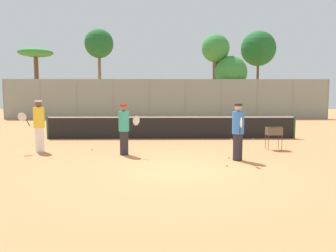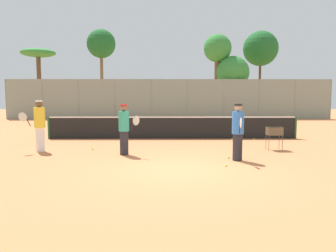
{
  "view_description": "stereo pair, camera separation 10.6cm",
  "coord_description": "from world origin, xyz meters",
  "px_view_note": "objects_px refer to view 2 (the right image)",
  "views": [
    {
      "loc": [
        -0.47,
        -9.01,
        2.09
      ],
      "look_at": [
        -0.26,
        2.52,
        1.0
      ],
      "focal_mm": 35.0,
      "sensor_mm": 36.0,
      "label": 1
    },
    {
      "loc": [
        -0.37,
        -9.02,
        2.09
      ],
      "look_at": [
        -0.26,
        2.52,
        1.0
      ],
      "focal_mm": 35.0,
      "sensor_mm": 36.0,
      "label": 2
    }
  ],
  "objects_px": {
    "player_red_cap": "(238,131)",
    "player_yellow_shirt": "(124,129)",
    "tennis_net": "(173,127)",
    "parked_car": "(121,110)",
    "ball_cart": "(275,133)",
    "player_white_outfit": "(40,125)"
  },
  "relations": [
    {
      "from": "tennis_net",
      "to": "parked_car",
      "type": "xyz_separation_m",
      "value": [
        -4.73,
        16.57,
        0.1
      ]
    },
    {
      "from": "player_red_cap",
      "to": "player_yellow_shirt",
      "type": "relative_size",
      "value": 1.03
    },
    {
      "from": "tennis_net",
      "to": "parked_car",
      "type": "height_order",
      "value": "parked_car"
    },
    {
      "from": "player_yellow_shirt",
      "to": "player_white_outfit",
      "type": "bearing_deg",
      "value": -158.84
    },
    {
      "from": "ball_cart",
      "to": "parked_car",
      "type": "xyz_separation_m",
      "value": [
        -8.55,
        19.84,
        0.01
      ]
    },
    {
      "from": "player_white_outfit",
      "to": "parked_car",
      "type": "distance_m",
      "value": 20.11
    },
    {
      "from": "parked_car",
      "to": "player_white_outfit",
      "type": "bearing_deg",
      "value": -90.78
    },
    {
      "from": "player_red_cap",
      "to": "parked_car",
      "type": "height_order",
      "value": "player_red_cap"
    },
    {
      "from": "player_white_outfit",
      "to": "ball_cart",
      "type": "xyz_separation_m",
      "value": [
        8.82,
        0.26,
        -0.34
      ]
    },
    {
      "from": "player_yellow_shirt",
      "to": "ball_cart",
      "type": "height_order",
      "value": "player_yellow_shirt"
    },
    {
      "from": "ball_cart",
      "to": "player_yellow_shirt",
      "type": "bearing_deg",
      "value": -170.04
    },
    {
      "from": "player_white_outfit",
      "to": "player_yellow_shirt",
      "type": "xyz_separation_m",
      "value": [
        3.22,
        -0.72,
        -0.07
      ]
    },
    {
      "from": "player_white_outfit",
      "to": "player_yellow_shirt",
      "type": "height_order",
      "value": "player_white_outfit"
    },
    {
      "from": "player_yellow_shirt",
      "to": "parked_car",
      "type": "distance_m",
      "value": 21.03
    },
    {
      "from": "player_white_outfit",
      "to": "parked_car",
      "type": "relative_size",
      "value": 0.45
    },
    {
      "from": "player_white_outfit",
      "to": "tennis_net",
      "type": "bearing_deg",
      "value": -172.25
    },
    {
      "from": "ball_cart",
      "to": "parked_car",
      "type": "bearing_deg",
      "value": 113.31
    },
    {
      "from": "player_red_cap",
      "to": "player_white_outfit",
      "type": "bearing_deg",
      "value": -100.29
    },
    {
      "from": "player_yellow_shirt",
      "to": "parked_car",
      "type": "height_order",
      "value": "player_yellow_shirt"
    },
    {
      "from": "tennis_net",
      "to": "parked_car",
      "type": "distance_m",
      "value": 17.23
    },
    {
      "from": "ball_cart",
      "to": "player_white_outfit",
      "type": "bearing_deg",
      "value": -178.29
    },
    {
      "from": "player_yellow_shirt",
      "to": "ball_cart",
      "type": "xyz_separation_m",
      "value": [
        5.61,
        0.98,
        -0.27
      ]
    }
  ]
}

